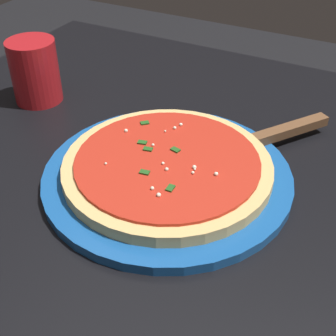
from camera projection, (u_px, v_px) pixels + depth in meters
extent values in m
cube|color=black|center=(96.00, 172.00, 1.24)|extent=(0.06, 0.06, 0.70)
cube|color=black|center=(163.00, 193.00, 0.61)|extent=(0.95, 0.89, 0.03)
cylinder|color=#195199|center=(168.00, 176.00, 0.61)|extent=(0.32, 0.32, 0.01)
cylinder|color=#DBB26B|center=(168.00, 167.00, 0.60)|extent=(0.27, 0.27, 0.02)
cylinder|color=red|center=(168.00, 161.00, 0.59)|extent=(0.24, 0.24, 0.00)
sphere|color=#EFEACC|center=(162.00, 165.00, 0.58)|extent=(0.00, 0.00, 0.00)
sphere|color=#EFEACC|center=(153.00, 145.00, 0.61)|extent=(0.00, 0.00, 0.00)
sphere|color=#EFEACC|center=(193.00, 172.00, 0.57)|extent=(0.00, 0.00, 0.00)
sphere|color=#EFEACC|center=(181.00, 125.00, 0.65)|extent=(0.00, 0.00, 0.00)
sphere|color=#EFEACC|center=(165.00, 131.00, 0.64)|extent=(0.00, 0.00, 0.00)
sphere|color=#EFEACC|center=(126.00, 131.00, 0.64)|extent=(0.01, 0.01, 0.01)
sphere|color=#EFEACC|center=(159.00, 195.00, 0.53)|extent=(0.01, 0.01, 0.01)
sphere|color=#EFEACC|center=(194.00, 167.00, 0.57)|extent=(0.01, 0.01, 0.01)
sphere|color=#EFEACC|center=(152.00, 188.00, 0.54)|extent=(0.00, 0.00, 0.00)
sphere|color=#EFEACC|center=(216.00, 174.00, 0.56)|extent=(0.01, 0.01, 0.01)
sphere|color=#EFEACC|center=(175.00, 128.00, 0.65)|extent=(0.00, 0.00, 0.00)
sphere|color=#EFEACC|center=(106.00, 164.00, 0.58)|extent=(0.00, 0.00, 0.00)
sphere|color=#EFEACC|center=(167.00, 169.00, 0.57)|extent=(0.00, 0.00, 0.00)
sphere|color=#EFEACC|center=(195.00, 169.00, 0.57)|extent=(0.00, 0.00, 0.00)
cube|color=#23561E|center=(148.00, 149.00, 0.61)|extent=(0.01, 0.01, 0.00)
cube|color=#23561E|center=(174.00, 149.00, 0.61)|extent=(0.01, 0.01, 0.00)
cube|color=#23561E|center=(145.00, 172.00, 0.57)|extent=(0.01, 0.01, 0.00)
cube|color=#23561E|center=(145.00, 123.00, 0.66)|extent=(0.01, 0.01, 0.00)
cube|color=#23561E|center=(170.00, 188.00, 0.54)|extent=(0.01, 0.01, 0.00)
cube|color=#23561E|center=(142.00, 142.00, 0.62)|extent=(0.01, 0.01, 0.00)
cube|color=silver|center=(226.00, 153.00, 0.63)|extent=(0.11, 0.11, 0.00)
cube|color=brown|center=(290.00, 130.00, 0.67)|extent=(0.09, 0.12, 0.01)
cylinder|color=#B2191E|center=(35.00, 71.00, 0.75)|extent=(0.08, 0.08, 0.10)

